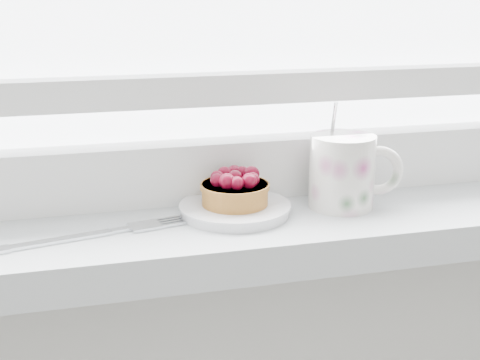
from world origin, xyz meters
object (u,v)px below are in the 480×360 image
object	(u,v)px
floral_mug	(344,170)
fork	(93,234)
raspberry_tart	(235,189)
saucer	(235,209)

from	to	relation	value
floral_mug	fork	world-z (taller)	floral_mug
floral_mug	fork	distance (m)	0.29
raspberry_tart	fork	world-z (taller)	raspberry_tart
saucer	raspberry_tart	xyz separation A→B (m)	(0.00, 0.00, 0.02)
raspberry_tart	fork	distance (m)	0.16
saucer	raspberry_tart	distance (m)	0.02
saucer	floral_mug	world-z (taller)	floral_mug
raspberry_tart	floral_mug	distance (m)	0.13
saucer	fork	bearing A→B (deg)	-170.02
saucer	raspberry_tart	bearing A→B (deg)	17.95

